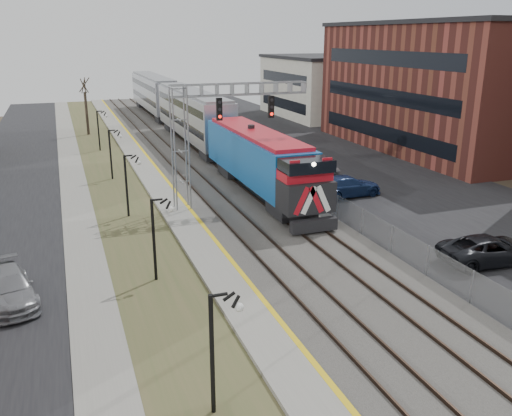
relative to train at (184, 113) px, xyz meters
name	(u,v)px	position (x,y,z in m)	size (l,w,h in m)	color
street_west	(8,198)	(-17.00, -18.64, -2.86)	(7.00, 120.00, 0.04)	black
sidewalk	(75,192)	(-12.50, -18.64, -2.84)	(2.00, 120.00, 0.08)	gray
grass_median	(117,189)	(-9.50, -18.64, -2.85)	(4.00, 120.00, 0.06)	#444D29
platform	(156,184)	(-6.50, -18.64, -2.76)	(2.00, 120.00, 0.24)	gray
ballast_bed	(219,179)	(-1.50, -18.64, -2.78)	(8.00, 120.00, 0.20)	#595651
parking_lot	(351,168)	(10.50, -18.64, -2.86)	(16.00, 120.00, 0.04)	black
platform_edge	(168,181)	(-5.62, -18.64, -2.64)	(0.24, 120.00, 0.01)	gold
track_near	(194,179)	(-3.50, -18.64, -2.61)	(1.58, 120.00, 0.15)	#2D2119
track_far	(237,175)	(0.00, -18.64, -2.61)	(1.58, 120.00, 0.15)	#2D2119
train	(184,113)	(0.00, 0.00, 0.00)	(3.00, 63.05, 5.33)	#1457A2
signal_gantry	(206,125)	(-4.28, -25.65, 2.70)	(9.00, 1.07, 8.15)	gray
lampposts	(153,239)	(-9.50, -35.35, -0.88)	(0.14, 62.14, 4.00)	black
fence	(268,166)	(2.70, -18.64, -2.08)	(0.04, 120.00, 1.60)	gray
car_lot_c	(489,250)	(6.64, -39.36, -2.17)	(2.36, 5.11, 1.42)	black
car_lot_d	(347,187)	(5.76, -26.32, -2.14)	(2.09, 5.15, 1.50)	navy
car_lot_e	(312,170)	(5.61, -20.98, -2.10)	(1.84, 4.59, 1.56)	slate
car_street_b	(8,289)	(-15.81, -35.75, -2.20)	(1.92, 4.73, 1.37)	gray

